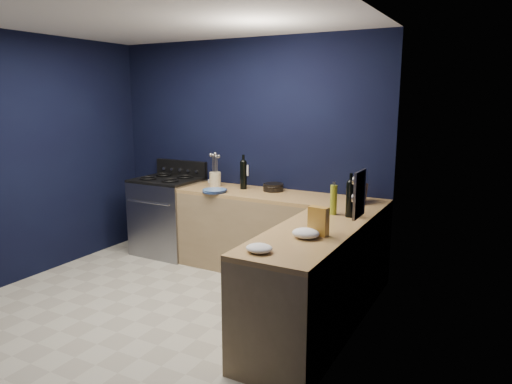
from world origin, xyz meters
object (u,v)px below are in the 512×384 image
Objects in this scene: plate_stack at (214,191)px; crouton_bag at (318,221)px; knife_block at (358,192)px; gas_range at (168,217)px; utensil_crock at (215,179)px.

crouton_bag is at bearing -31.86° from plate_stack.
knife_block reaches higher than plate_stack.
plate_stack is at bearing -168.57° from knife_block.
crouton_bag is (0.05, -1.24, 0.00)m from knife_block.
plate_stack is 1.18× the size of crouton_bag.
plate_stack is (0.85, -0.22, 0.46)m from gas_range.
plate_stack is 0.37m from utensil_crock.
crouton_bag is (1.80, -1.31, 0.03)m from utensil_crock.
gas_range is at bearing 160.53° from crouton_bag.
utensil_crock is 2.22m from crouton_bag.
knife_block is (1.75, -0.07, 0.02)m from utensil_crock.
gas_range is 4.30× the size of knife_block.
utensil_crock is at bearing -179.53° from knife_block.
utensil_crock is at bearing 150.97° from crouton_bag.
crouton_bag is at bearing -84.87° from knife_block.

